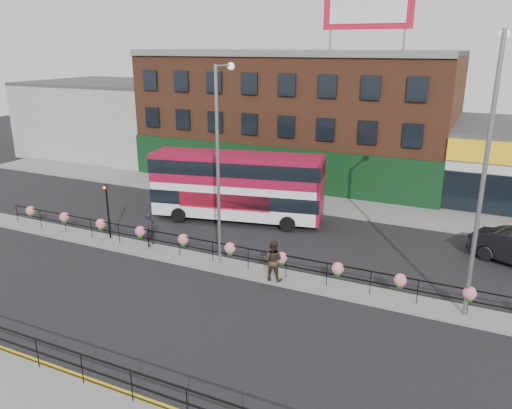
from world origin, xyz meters
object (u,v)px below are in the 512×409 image
at_px(pedestrian_b, 273,260).
at_px(lamp_column_east, 487,155).
at_px(double_decker_bus, 237,180).
at_px(lamp_column_west, 220,150).
at_px(pedestrian_a, 150,229).

relative_size(pedestrian_b, lamp_column_east, 0.18).
height_order(double_decker_bus, lamp_column_west, lamp_column_west).
height_order(pedestrian_a, lamp_column_east, lamp_column_east).
relative_size(pedestrian_a, lamp_column_east, 0.17).
relative_size(pedestrian_b, lamp_column_west, 0.20).
distance_m(double_decker_bus, lamp_column_east, 15.77).
distance_m(pedestrian_a, pedestrian_b, 7.86).
bearing_deg(double_decker_bus, lamp_column_east, -24.46).
bearing_deg(double_decker_bus, pedestrian_a, -110.91).
height_order(lamp_column_west, lamp_column_east, lamp_column_east).
relative_size(double_decker_bus, pedestrian_a, 5.94).
bearing_deg(lamp_column_east, pedestrian_b, -174.91).
relative_size(pedestrian_a, pedestrian_b, 0.94).
relative_size(double_decker_bus, lamp_column_east, 0.99).
xyz_separation_m(double_decker_bus, lamp_column_east, (13.87, -6.31, 4.07)).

